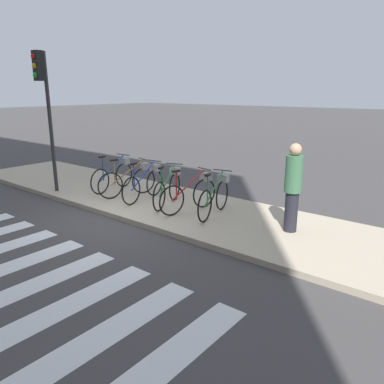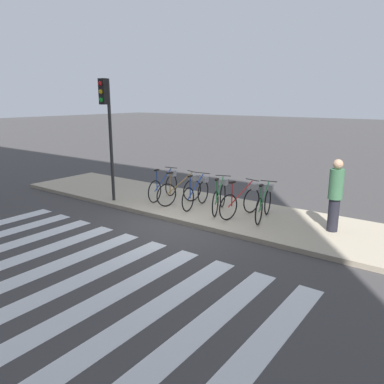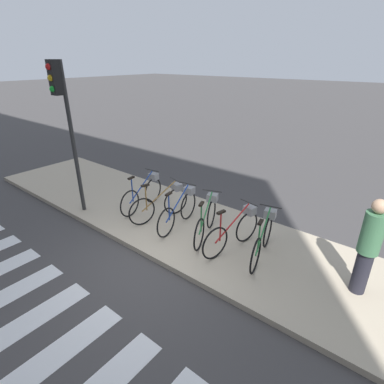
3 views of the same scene
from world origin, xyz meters
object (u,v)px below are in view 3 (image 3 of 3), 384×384
object	(u,v)px
parked_bicycle_3	(207,218)
parked_bicycle_4	(235,229)
parked_bicycle_5	(264,236)
traffic_light	(63,109)
pedestrian	(369,245)
parked_bicycle_1	(162,202)
parked_bicycle_2	(180,209)
parked_bicycle_0	(144,192)

from	to	relation	value
parked_bicycle_3	parked_bicycle_4	bearing A→B (deg)	-2.69
parked_bicycle_3	parked_bicycle_4	world-z (taller)	same
parked_bicycle_3	parked_bicycle_5	bearing A→B (deg)	3.75
parked_bicycle_4	traffic_light	xyz separation A→B (m)	(-4.13, -1.10, 2.24)
pedestrian	parked_bicycle_4	bearing A→B (deg)	-174.79
parked_bicycle_5	pedestrian	size ratio (longest dim) A/B	0.93
parked_bicycle_1	parked_bicycle_4	bearing A→B (deg)	-0.08
parked_bicycle_5	traffic_light	distance (m)	5.38
parked_bicycle_2	parked_bicycle_1	bearing A→B (deg)	179.49
parked_bicycle_1	parked_bicycle_2	bearing A→B (deg)	-0.51
pedestrian	traffic_light	bearing A→B (deg)	-168.55
traffic_light	parked_bicycle_4	bearing A→B (deg)	14.95
parked_bicycle_1	parked_bicycle_2	distance (m)	0.58
parked_bicycle_4	parked_bicycle_5	world-z (taller)	same
parked_bicycle_1	parked_bicycle_4	xyz separation A→B (m)	(2.12, -0.00, 0.00)
parked_bicycle_2	parked_bicycle_5	distance (m)	2.15
parked_bicycle_3	parked_bicycle_4	distance (m)	0.76
parked_bicycle_2	pedestrian	bearing A→B (deg)	3.21
parked_bicycle_1	parked_bicycle_2	world-z (taller)	same
parked_bicycle_3	pedestrian	bearing A→B (deg)	3.31
parked_bicycle_0	parked_bicycle_1	bearing A→B (deg)	-9.03
parked_bicycle_0	traffic_light	bearing A→B (deg)	-134.10
parked_bicycle_4	parked_bicycle_5	xyz separation A→B (m)	(0.60, 0.12, 0.00)
parked_bicycle_0	parked_bicycle_2	bearing A→B (deg)	-5.50
parked_bicycle_1	parked_bicycle_5	bearing A→B (deg)	2.56
parked_bicycle_3	parked_bicycle_4	xyz separation A→B (m)	(0.76, -0.04, 0.00)
parked_bicycle_5	traffic_light	xyz separation A→B (m)	(-4.73, -1.23, 2.24)
parked_bicycle_3	parked_bicycle_4	size ratio (longest dim) A/B	0.96
parked_bicycle_1	pedestrian	distance (m)	4.55
parked_bicycle_1	parked_bicycle_3	bearing A→B (deg)	1.37
parked_bicycle_1	parked_bicycle_5	distance (m)	2.73
parked_bicycle_1	parked_bicycle_4	size ratio (longest dim) A/B	0.98
parked_bicycle_2	parked_bicycle_0	bearing A→B (deg)	174.50
parked_bicycle_2	parked_bicycle_5	bearing A→B (deg)	3.39
parked_bicycle_2	pedestrian	world-z (taller)	pedestrian
parked_bicycle_4	parked_bicycle_3	bearing A→B (deg)	177.31
parked_bicycle_2	parked_bicycle_3	size ratio (longest dim) A/B	1.05
parked_bicycle_0	parked_bicycle_4	xyz separation A→B (m)	(2.94, -0.13, 0.00)
parked_bicycle_5	parked_bicycle_4	bearing A→B (deg)	-168.26
parked_bicycle_0	parked_bicycle_3	size ratio (longest dim) A/B	1.05
pedestrian	traffic_light	xyz separation A→B (m)	(-6.53, -1.32, 1.74)
parked_bicycle_0	parked_bicycle_5	size ratio (longest dim) A/B	1.01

